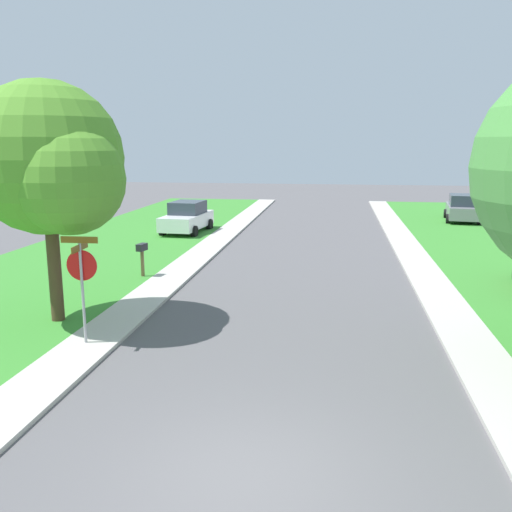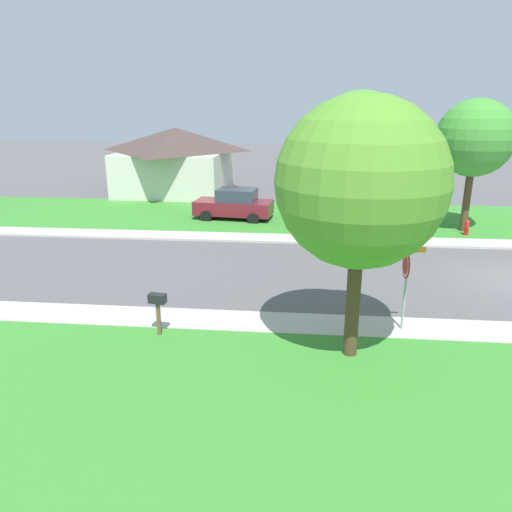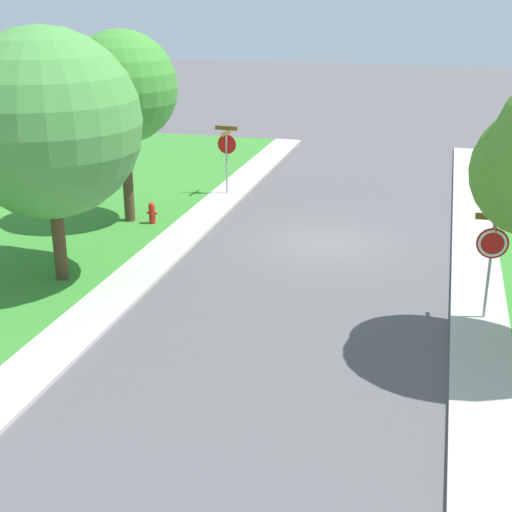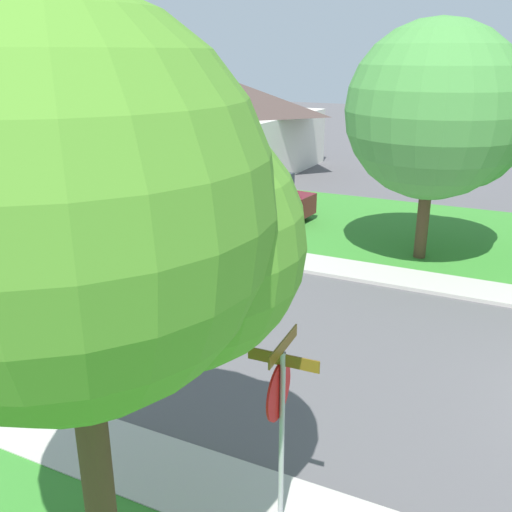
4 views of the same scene
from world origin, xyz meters
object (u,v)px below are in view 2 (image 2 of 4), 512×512
stop_sign_far_corner (406,270)px  tree_corner_large (363,146)px  tree_across_left (476,141)px  car_maroon_driveway_right (234,204)px  fire_hydrant (467,228)px  tree_sidewalk_near (366,187)px  house_right_setback (177,159)px  mailbox (158,304)px

stop_sign_far_corner → tree_corner_large: (11.69, 0.07, 2.38)m
stop_sign_far_corner → tree_across_left: size_ratio=0.42×
car_maroon_driveway_right → fire_hydrant: (-2.44, -11.89, -0.44)m
car_maroon_driveway_right → tree_corner_large: (-1.66, -6.67, 3.40)m
tree_sidewalk_near → fire_hydrant: bearing=-28.3°
car_maroon_driveway_right → tree_across_left: (-1.34, -12.14, 3.68)m
tree_sidewalk_near → house_right_setback: tree_sidewalk_near is taller
tree_sidewalk_near → mailbox: tree_sidewalk_near is taller
stop_sign_far_corner → mailbox: (-1.00, 6.87, -0.88)m
stop_sign_far_corner → car_maroon_driveway_right: 14.98m
stop_sign_far_corner → fire_hydrant: 12.15m
car_maroon_driveway_right → tree_sidewalk_near: tree_sidewalk_near is taller
tree_across_left → tree_sidewalk_near: 15.01m
stop_sign_far_corner → mailbox: bearing=98.3°
house_right_setback → fire_hydrant: (-10.88, -17.28, -1.94)m
tree_corner_large → fire_hydrant: (-0.78, -5.22, -3.83)m
tree_sidewalk_near → mailbox: bearing=86.3°
tree_across_left → house_right_setback: bearing=60.8°
stop_sign_far_corner → tree_across_left: tree_across_left is taller
tree_across_left → tree_sidewalk_near: (-13.36, 6.84, -0.13)m
mailbox → fire_hydrant: bearing=-45.3°
tree_sidewalk_near → car_maroon_driveway_right: bearing=19.8°
stop_sign_far_corner → tree_sidewalk_near: 3.22m
stop_sign_far_corner → tree_corner_large: tree_corner_large is taller
tree_corner_large → tree_across_left: (0.32, -5.47, 0.29)m
stop_sign_far_corner → house_right_setback: house_right_setback is taller
mailbox → car_maroon_driveway_right: bearing=-0.5°
fire_hydrant → tree_sidewalk_near: bearing=151.7°
house_right_setback → mailbox: 23.43m
house_right_setback → mailbox: size_ratio=7.01×
car_maroon_driveway_right → tree_sidewalk_near: 16.02m
tree_corner_large → fire_hydrant: size_ratio=8.35×
tree_across_left → tree_corner_large: bearing=93.3°
tree_across_left → stop_sign_far_corner: bearing=155.8°
tree_corner_large → car_maroon_driveway_right: bearing=76.1°
stop_sign_far_corner → tree_corner_large: 11.93m
tree_corner_large → stop_sign_far_corner: bearing=-179.7°
tree_across_left → mailbox: 18.24m
tree_corner_large → house_right_setback: tree_corner_large is taller
stop_sign_far_corner → fire_hydrant: stop_sign_far_corner is taller
tree_corner_large → house_right_setback: (10.10, 12.06, -1.89)m
fire_hydrant → house_right_setback: bearing=57.8°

